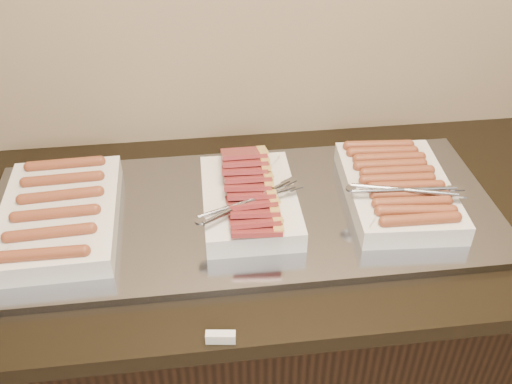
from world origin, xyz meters
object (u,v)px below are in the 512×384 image
dish_left (59,214)px  dish_center (249,198)px  counter (242,338)px  warming_tray (244,213)px  dish_right (398,188)px

dish_left → dish_center: bearing=-1.7°
counter → dish_left: size_ratio=5.29×
warming_tray → dish_center: dish_center is taller
counter → dish_right: size_ratio=5.49×
dish_left → dish_right: size_ratio=1.04×
dish_center → counter: bearing=170.0°
warming_tray → dish_left: size_ratio=3.08×
dish_center → dish_right: size_ratio=0.92×
counter → warming_tray: warming_tray is taller
dish_left → dish_right: dish_right is taller
dish_left → dish_center: size_ratio=1.13×
counter → dish_left: bearing=180.0°
counter → warming_tray: bearing=0.0°
warming_tray → dish_center: 0.05m
dish_left → warming_tray: bearing=-1.1°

